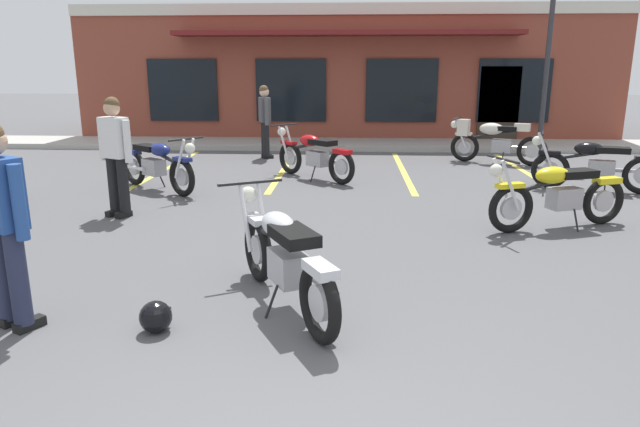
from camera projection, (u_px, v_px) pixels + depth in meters
name	position (u px, v px, depth m)	size (l,w,h in m)	color
ground_plane	(336.00, 246.00, 6.71)	(80.00, 80.00, 0.00)	#515154
sidewalk_kerb	(345.00, 144.00, 15.17)	(22.00, 1.80, 0.14)	#A8A59E
brick_storefront_building	(347.00, 74.00, 18.42)	(15.25, 6.85, 3.74)	brown
painted_stall_lines	(343.00, 170.00, 11.71)	(7.53, 4.80, 0.01)	#DBCC4C
motorcycle_foreground_classic	(284.00, 257.00, 4.92)	(1.25, 1.92, 0.98)	black
motorcycle_red_sportbike	(558.00, 194.00, 7.36)	(2.03, 1.03, 0.98)	black
motorcycle_black_cruiser	(314.00, 155.00, 10.70)	(1.67, 1.64, 0.98)	black
motorcycle_silver_naked	(493.00, 139.00, 12.45)	(1.98, 1.13, 0.98)	black
motorcycle_orange_scrambler	(595.00, 164.00, 9.63)	(2.04, 0.97, 0.98)	black
motorcycle_cream_vintage	(157.00, 164.00, 9.67)	(1.78, 1.50, 0.98)	black
person_in_black_shirt	(115.00, 150.00, 7.87)	(0.58, 0.39, 1.68)	black
person_in_shorts_foreground	(2.00, 215.00, 4.38)	(0.58, 0.40, 1.68)	black
person_by_back_row	(265.00, 117.00, 13.07)	(0.37, 0.60, 1.68)	black
helmet_on_pavement	(156.00, 317.00, 4.51)	(0.26, 0.26, 0.26)	black
parking_lot_lamp_post	(554.00, 3.00, 12.91)	(0.24, 0.76, 5.45)	#2D2D33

